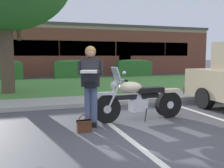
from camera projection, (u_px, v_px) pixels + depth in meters
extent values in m
plane|color=#424247|center=(139.00, 140.00, 4.62)|extent=(140.00, 140.00, 0.00)
cube|color=#ADA89E|center=(93.00, 104.00, 7.72)|extent=(60.00, 0.20, 0.12)
cube|color=#ADA89E|center=(87.00, 100.00, 8.53)|extent=(60.00, 1.50, 0.08)
cube|color=#518E3D|center=(66.00, 85.00, 12.86)|extent=(60.00, 7.69, 0.06)
cube|color=silver|center=(127.00, 137.00, 4.76)|extent=(0.15, 4.40, 0.01)
cylinder|color=black|center=(107.00, 109.00, 5.76)|extent=(0.64, 0.12, 0.64)
cylinder|color=silver|center=(107.00, 109.00, 5.76)|extent=(0.18, 0.13, 0.18)
cylinder|color=black|center=(168.00, 104.00, 6.32)|extent=(0.65, 0.20, 0.64)
cylinder|color=silver|center=(168.00, 104.00, 6.32)|extent=(0.19, 0.21, 0.18)
cube|color=silver|center=(107.00, 93.00, 5.72)|extent=(0.44, 0.15, 0.06)
cube|color=beige|center=(170.00, 90.00, 6.30)|extent=(0.45, 0.21, 0.08)
cylinder|color=silver|center=(114.00, 97.00, 5.70)|extent=(0.31, 0.05, 0.58)
cylinder|color=silver|center=(111.00, 96.00, 5.85)|extent=(0.31, 0.05, 0.58)
sphere|color=silver|center=(114.00, 85.00, 5.76)|extent=(0.17, 0.17, 0.17)
cylinder|color=silver|center=(120.00, 79.00, 5.80)|extent=(0.06, 0.72, 0.03)
cylinder|color=black|center=(126.00, 81.00, 5.46)|extent=(0.05, 0.10, 0.04)
cylinder|color=black|center=(114.00, 78.00, 6.13)|extent=(0.05, 0.10, 0.04)
sphere|color=silver|center=(124.00, 73.00, 5.49)|extent=(0.08, 0.08, 0.08)
sphere|color=silver|center=(114.00, 71.00, 6.05)|extent=(0.08, 0.08, 0.08)
cube|color=#B2BCC6|center=(116.00, 75.00, 5.76)|extent=(0.15, 0.36, 0.35)
cube|color=black|center=(137.00, 96.00, 6.00)|extent=(1.10, 0.14, 0.10)
ellipsoid|color=beige|center=(131.00, 87.00, 5.91)|extent=(0.57, 0.34, 0.26)
cube|color=black|center=(150.00, 90.00, 6.10)|extent=(0.65, 0.30, 0.12)
cube|color=silver|center=(138.00, 105.00, 6.03)|extent=(0.41, 0.25, 0.28)
cylinder|color=silver|center=(137.00, 98.00, 6.00)|extent=(0.18, 0.13, 0.21)
cylinder|color=silver|center=(140.00, 98.00, 6.02)|extent=(0.18, 0.13, 0.21)
cylinder|color=silver|center=(149.00, 107.00, 6.30)|extent=(0.60, 0.10, 0.08)
cylinder|color=silver|center=(156.00, 106.00, 6.37)|extent=(0.60, 0.10, 0.08)
cylinder|color=black|center=(146.00, 115.00, 5.94)|extent=(0.12, 0.12, 0.30)
cube|color=black|center=(94.00, 124.00, 5.52)|extent=(0.18, 0.26, 0.10)
cube|color=black|center=(88.00, 124.00, 5.52)|extent=(0.18, 0.26, 0.10)
cylinder|color=#47567A|center=(94.00, 106.00, 5.50)|extent=(0.14, 0.14, 0.86)
cylinder|color=#47567A|center=(88.00, 106.00, 5.50)|extent=(0.14, 0.14, 0.86)
cube|color=#232328|center=(91.00, 73.00, 5.42)|extent=(0.43, 0.33, 0.58)
cube|color=#232328|center=(90.00, 60.00, 5.39)|extent=(0.35, 0.29, 0.06)
sphere|color=#A87A5B|center=(90.00, 53.00, 5.37)|extent=(0.21, 0.21, 0.21)
sphere|color=olive|center=(90.00, 51.00, 5.39)|extent=(0.23, 0.23, 0.23)
cube|color=black|center=(90.00, 85.00, 5.32)|extent=(0.24, 0.17, 0.12)
cylinder|color=#232328|center=(98.00, 72.00, 5.26)|extent=(0.20, 0.35, 0.09)
cylinder|color=#232328|center=(82.00, 72.00, 5.26)|extent=(0.20, 0.35, 0.09)
cylinder|color=#232328|center=(101.00, 68.00, 5.39)|extent=(0.10, 0.10, 0.28)
cylinder|color=#232328|center=(80.00, 68.00, 5.39)|extent=(0.10, 0.10, 0.28)
cube|color=white|center=(89.00, 72.00, 5.12)|extent=(0.41, 0.41, 0.05)
cube|color=#562D19|center=(84.00, 126.00, 5.09)|extent=(0.28, 0.12, 0.24)
cube|color=#562D19|center=(84.00, 121.00, 5.08)|extent=(0.28, 0.13, 0.04)
torus|color=#562D19|center=(84.00, 119.00, 5.08)|extent=(0.20, 0.02, 0.20)
cube|color=black|center=(209.00, 89.00, 8.50)|extent=(1.90, 0.11, 0.20)
cylinder|color=black|center=(205.00, 98.00, 7.35)|extent=(0.24, 0.60, 0.60)
cylinder|color=brown|center=(7.00, 60.00, 9.94)|extent=(0.51, 0.51, 2.71)
cylinder|color=brown|center=(19.00, 27.00, 9.95)|extent=(0.18, 1.06, 1.00)
cube|color=#336B2D|center=(2.00, 71.00, 15.74)|extent=(2.46, 0.90, 1.10)
ellipsoid|color=#336B2D|center=(1.00, 62.00, 15.68)|extent=(2.34, 0.84, 0.28)
cube|color=#336B2D|center=(73.00, 70.00, 17.13)|extent=(2.47, 0.90, 1.10)
ellipsoid|color=#336B2D|center=(73.00, 62.00, 17.07)|extent=(2.35, 0.84, 0.28)
cube|color=#336B2D|center=(133.00, 69.00, 18.52)|extent=(2.54, 0.90, 1.10)
ellipsoid|color=#336B2D|center=(134.00, 61.00, 18.46)|extent=(2.42, 0.84, 0.28)
cube|color=brown|center=(53.00, 52.00, 23.07)|extent=(25.58, 9.28, 3.72)
cube|color=#998466|center=(59.00, 26.00, 18.55)|extent=(25.58, 0.10, 0.24)
cube|color=#4C4742|center=(52.00, 29.00, 22.85)|extent=(25.83, 9.37, 0.20)
cube|color=#1E282D|center=(59.00, 48.00, 18.71)|extent=(21.74, 0.06, 1.10)
cube|color=brown|center=(59.00, 48.00, 18.70)|extent=(0.08, 0.04, 1.20)
cube|color=brown|center=(116.00, 49.00, 20.08)|extent=(0.08, 0.04, 1.20)
cube|color=brown|center=(165.00, 49.00, 21.47)|extent=(0.08, 0.04, 1.20)
cube|color=#473323|center=(125.00, 61.00, 20.46)|extent=(1.00, 0.08, 2.10)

